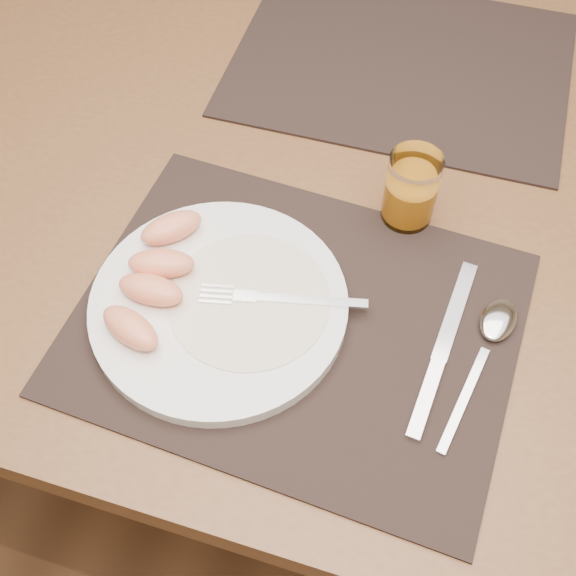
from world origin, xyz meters
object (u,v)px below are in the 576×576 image
Objects in this scene: fork at (268,298)px; knife at (438,360)px; placemat_far at (401,63)px; plate at (219,305)px; placemat_near at (296,322)px; table at (345,219)px; juice_glass at (411,191)px; spoon at (493,331)px.

fork is 0.18m from knife.
placemat_far is 1.67× the size of plate.
plate is at bearing -178.61° from knife.
placemat_near is at bearing 6.44° from plate.
plate is (-0.08, -0.01, 0.01)m from placemat_near.
plate is 0.23m from knife.
juice_glass is (0.08, -0.04, 0.13)m from table.
plate is 0.05m from fork.
knife is 2.47× the size of juice_glass.
spoon is 0.18m from juice_glass.
placemat_far is 2.59× the size of fork.
table is at bearing 89.59° from placemat_near.
spoon is at bearing 45.71° from knife.
plate is 0.25m from juice_glass.
knife is (0.15, -0.00, 0.00)m from placemat_near.
table is 0.28m from knife.
spoon reaches higher than knife.
knife is (0.18, -0.01, -0.02)m from fork.
placemat_near is 5.05× the size of juice_glass.
placemat_near is 0.20m from juice_glass.
juice_glass is (-0.12, 0.13, 0.03)m from spoon.
juice_glass reaches higher than knife.
table is 0.28m from spoon.
juice_glass is (0.16, 0.19, 0.03)m from plate.
plate is 3.03× the size of juice_glass.
fork is 1.95× the size of juice_glass.
spoon is (0.23, 0.04, -0.01)m from fork.
placemat_near is 0.04m from fork.
spoon is at bearing -41.70° from table.
juice_glass reaches higher than fork.
juice_glass is at bearing 111.51° from knife.
placemat_near is 1.67× the size of plate.
placemat_far is at bearing 87.69° from placemat_near.
knife is (0.15, -0.22, 0.09)m from table.
plate is at bearing -131.05° from juice_glass.
fork reaches higher than plate.
fork reaches higher than table.
fork reaches higher than spoon.
table is 0.24m from placemat_near.
knife is 0.20m from juice_glass.
placemat_near is at bearing -114.34° from juice_glass.
table is 3.11× the size of placemat_near.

